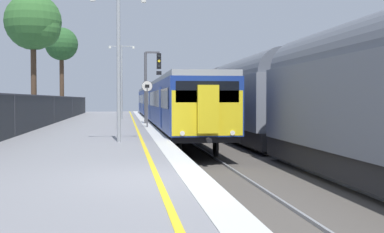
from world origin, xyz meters
TOP-DOWN VIEW (x-y plane):
  - ground at (2.64, 0.00)m, footprint 17.40×110.00m
  - commuter_train_at_platform at (2.10, 29.94)m, footprint 2.83×42.60m
  - freight_train_adjacent_track at (6.10, 25.71)m, footprint 2.60×56.95m
  - signal_gantry at (0.64, 22.59)m, footprint 1.10×0.24m
  - speed_limit_sign at (0.25, 18.06)m, footprint 0.59×0.08m
  - platform_lamp_mid at (-1.19, 8.67)m, footprint 2.00×0.20m
  - platform_lamp_far at (-1.19, 29.92)m, footprint 2.00×0.20m
  - background_tree_left at (-6.96, 25.79)m, footprint 3.81×3.81m
  - background_tree_centre at (-6.89, 39.12)m, footprint 3.06×3.06m

SIDE VIEW (x-z plane):
  - ground at x=2.64m, z-range -1.21..0.00m
  - commuter_train_at_platform at x=2.10m, z-range -0.64..3.17m
  - speed_limit_sign at x=0.25m, z-range 0.36..2.91m
  - freight_train_adjacent_track at x=6.10m, z-range -0.77..4.09m
  - signal_gantry at x=0.64m, z-range 0.58..5.16m
  - platform_lamp_mid at x=-1.19m, z-range 0.50..5.80m
  - platform_lamp_far at x=-1.19m, z-range 0.51..6.24m
  - background_tree_centre at x=-6.89m, z-range 2.41..10.65m
  - background_tree_left at x=-6.96m, z-range 2.28..10.97m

